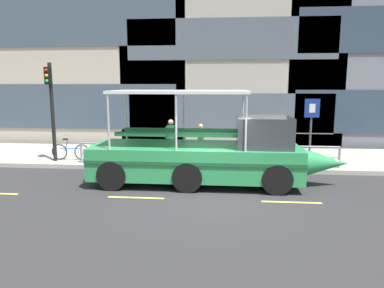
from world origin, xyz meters
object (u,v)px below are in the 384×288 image
(pedestrian_mid_right, at_px, (171,135))
(traffic_light_pole, at_px, (51,102))
(parking_sign, at_px, (311,120))
(pedestrian_mid_left, at_px, (201,137))
(leaned_bicycle, at_px, (71,152))
(pedestrian_near_bow, at_px, (281,139))
(duck_tour_boat, at_px, (210,154))

(pedestrian_mid_right, bearing_deg, traffic_light_pole, -165.96)
(traffic_light_pole, height_order, parking_sign, traffic_light_pole)
(pedestrian_mid_left, bearing_deg, parking_sign, -12.85)
(traffic_light_pole, distance_m, pedestrian_mid_left, 6.67)
(parking_sign, height_order, pedestrian_mid_right, parking_sign)
(traffic_light_pole, distance_m, leaned_bicycle, 2.29)
(pedestrian_near_bow, relative_size, pedestrian_mid_right, 0.86)
(traffic_light_pole, height_order, duck_tour_boat, traffic_light_pole)
(leaned_bicycle, height_order, pedestrian_mid_left, pedestrian_mid_left)
(pedestrian_mid_right, bearing_deg, parking_sign, -9.37)
(parking_sign, relative_size, pedestrian_near_bow, 1.82)
(leaned_bicycle, bearing_deg, pedestrian_near_bow, 6.41)
(parking_sign, distance_m, pedestrian_near_bow, 1.76)
(pedestrian_near_bow, distance_m, pedestrian_mid_left, 3.60)
(duck_tour_boat, bearing_deg, pedestrian_near_bow, 50.39)
(pedestrian_mid_right, bearing_deg, pedestrian_mid_left, 2.87)
(pedestrian_near_bow, bearing_deg, pedestrian_mid_left, -179.75)
(pedestrian_mid_left, xyz_separation_m, pedestrian_mid_right, (-1.36, -0.07, 0.12))
(traffic_light_pole, xyz_separation_m, leaned_bicycle, (0.61, 0.28, -2.19))
(parking_sign, bearing_deg, pedestrian_mid_right, 170.63)
(traffic_light_pole, relative_size, leaned_bicycle, 2.43)
(pedestrian_mid_left, distance_m, pedestrian_mid_right, 1.36)
(parking_sign, relative_size, pedestrian_mid_right, 1.57)
(traffic_light_pole, relative_size, pedestrian_near_bow, 2.81)
(pedestrian_mid_left, bearing_deg, duck_tour_boat, -80.87)
(traffic_light_pole, distance_m, pedestrian_near_bow, 10.16)
(duck_tour_boat, height_order, pedestrian_mid_right, duck_tour_boat)
(parking_sign, xyz_separation_m, pedestrian_mid_right, (-5.98, 0.99, -0.81))
(leaned_bicycle, distance_m, pedestrian_mid_right, 4.52)
(parking_sign, relative_size, leaned_bicycle, 1.58)
(parking_sign, bearing_deg, pedestrian_near_bow, 133.84)
(pedestrian_mid_left, bearing_deg, pedestrian_mid_right, -177.13)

